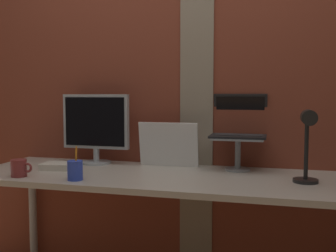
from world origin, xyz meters
TOP-DOWN VIEW (x-y plane):
  - brick_wall_back at (0.00, 0.38)m, footprint 3.03×0.16m
  - desk at (0.01, -0.02)m, footprint 2.08×0.68m
  - monitor at (-0.48, 0.19)m, footprint 0.42×0.18m
  - laptop_stand at (0.38, 0.20)m, footprint 0.28×0.22m
  - laptop at (0.38, 0.27)m, footprint 0.31×0.27m
  - whiteboard_panel at (-0.03, 0.22)m, footprint 0.35×0.06m
  - desk_lamp at (0.72, -0.08)m, footprint 0.12×0.20m
  - pen_cup at (-0.38, -0.26)m, footprint 0.08×0.08m
  - coffee_mug at (-0.69, -0.26)m, footprint 0.12×0.08m
  - paper_clutter_stack at (-0.60, -0.02)m, footprint 0.22×0.17m

SIDE VIEW (x-z plane):
  - desk at x=0.01m, z-range 0.30..1.05m
  - paper_clutter_stack at x=-0.60m, z-range 0.74..0.78m
  - coffee_mug at x=-0.69m, z-range 0.74..0.83m
  - pen_cup at x=-0.38m, z-range 0.71..0.88m
  - laptop_stand at x=0.38m, z-range 0.78..0.96m
  - whiteboard_panel at x=-0.03m, z-range 0.74..1.00m
  - desk_lamp at x=0.72m, z-range 0.78..1.14m
  - monitor at x=-0.48m, z-range 0.77..1.19m
  - laptop at x=0.38m, z-range 0.88..1.12m
  - brick_wall_back at x=0.00m, z-range 0.00..2.43m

